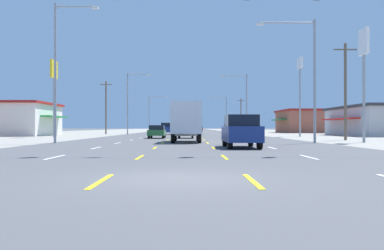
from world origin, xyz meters
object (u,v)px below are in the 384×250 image
(pole_sign_left_row_1, at_px, (54,78))
(streetlight_left_row_2, at_px, (151,111))
(streetlight_left_row_1, at_px, (130,99))
(hatchback_center_turn_midfar, at_px, (186,131))
(suv_inner_left_farther, at_px, (167,128))
(streetlight_right_row_0, at_px, (308,71))
(hatchback_inner_right_distant_a, at_px, (200,129))
(pole_sign_right_row_0, at_px, (364,58))
(hatchback_far_right_mid, at_px, (251,131))
(streetlight_right_row_2, at_px, (224,111))
(streetlight_left_row_0, at_px, (59,64))
(pole_sign_right_row_1, at_px, (300,78))
(suv_inner_right_nearest, at_px, (241,131))
(box_truck_center_turn_near, at_px, (186,120))
(suv_inner_left_farthest, at_px, (175,128))
(streetlight_right_row_1, at_px, (244,99))
(sedan_inner_left_far, at_px, (157,132))

(pole_sign_left_row_1, distance_m, streetlight_left_row_2, 57.61)
(streetlight_left_row_1, bearing_deg, hatchback_center_turn_midfar, -67.81)
(hatchback_center_turn_midfar, distance_m, streetlight_left_row_1, 26.33)
(suv_inner_left_farther, bearing_deg, streetlight_right_row_0, -71.03)
(hatchback_center_turn_midfar, xyz_separation_m, hatchback_inner_right_distant_a, (3.71, 79.97, 0.00))
(suv_inner_left_farther, xyz_separation_m, pole_sign_right_row_0, (17.98, -37.05, 5.82))
(hatchback_far_right_mid, height_order, suv_inner_left_farther, suv_inner_left_farther)
(streetlight_right_row_2, bearing_deg, streetlight_left_row_0, -104.43)
(pole_sign_right_row_1, xyz_separation_m, streetlight_right_row_2, (-5.40, 53.59, -2.29))
(suv_inner_right_nearest, distance_m, box_truck_center_turn_near, 9.88)
(streetlight_left_row_2, bearing_deg, pole_sign_left_row_1, -96.64)
(pole_sign_left_row_1, bearing_deg, hatchback_center_turn_midfar, -15.30)
(hatchback_far_right_mid, height_order, suv_inner_left_farthest, suv_inner_left_farthest)
(box_truck_center_turn_near, relative_size, suv_inner_left_farther, 1.47)
(pole_sign_left_row_1, relative_size, streetlight_left_row_1, 0.90)
(suv_inner_left_farthest, height_order, streetlight_right_row_0, streetlight_right_row_0)
(pole_sign_left_row_1, height_order, streetlight_right_row_1, streetlight_right_row_1)
(pole_sign_right_row_1, relative_size, streetlight_left_row_1, 0.99)
(pole_sign_left_row_1, bearing_deg, streetlight_right_row_0, -35.20)
(pole_sign_right_row_0, relative_size, streetlight_left_row_2, 0.98)
(box_truck_center_turn_near, relative_size, pole_sign_left_row_1, 0.76)
(hatchback_far_right_mid, bearing_deg, streetlight_right_row_0, -79.07)
(hatchback_far_right_mid, height_order, hatchback_center_turn_midfar, same)
(hatchback_far_right_mid, distance_m, streetlight_left_row_2, 64.85)
(box_truck_center_turn_near, xyz_separation_m, hatchback_center_turn_midfar, (-0.13, 11.78, -1.05))
(suv_inner_right_nearest, height_order, hatchback_far_right_mid, suv_inner_right_nearest)
(pole_sign_right_row_0, bearing_deg, box_truck_center_turn_near, 176.29)
(suv_inner_right_nearest, xyz_separation_m, streetlight_left_row_2, (-13.04, 82.66, 4.57))
(hatchback_far_right_mid, distance_m, hatchback_center_turn_midfar, 7.24)
(suv_inner_left_farthest, bearing_deg, streetlight_right_row_1, -70.51)
(pole_sign_right_row_0, bearing_deg, suv_inner_right_nearest, -143.07)
(streetlight_left_row_1, relative_size, streetlight_right_row_2, 1.13)
(streetlight_left_row_0, height_order, streetlight_left_row_1, streetlight_left_row_0)
(pole_sign_left_row_1, relative_size, streetlight_right_row_2, 1.02)
(box_truck_center_turn_near, height_order, pole_sign_left_row_1, pole_sign_left_row_1)
(streetlight_left_row_0, distance_m, streetlight_right_row_2, 77.94)
(streetlight_right_row_1, bearing_deg, streetlight_left_row_1, 180.00)
(suv_inner_left_farther, relative_size, pole_sign_right_row_1, 0.47)
(sedan_inner_left_far, bearing_deg, hatchback_far_right_mid, -4.89)
(suv_inner_right_nearest, relative_size, streetlight_left_row_1, 0.47)
(suv_inner_left_farthest, height_order, streetlight_right_row_1, streetlight_right_row_1)
(sedan_inner_left_far, xyz_separation_m, suv_inner_left_farther, (-0.19, 24.29, 0.27))
(sedan_inner_left_far, distance_m, hatchback_inner_right_distant_a, 80.22)
(suv_inner_left_farther, distance_m, hatchback_inner_right_distant_a, 56.08)
(hatchback_far_right_mid, distance_m, pole_sign_right_row_0, 15.23)
(suv_inner_right_nearest, height_order, streetlight_right_row_0, streetlight_right_row_0)
(pole_sign_right_row_1, bearing_deg, suv_inner_left_farthest, 109.15)
(hatchback_center_turn_midfar, relative_size, sedan_inner_left_far, 0.87)
(hatchback_center_turn_midfar, distance_m, hatchback_inner_right_distant_a, 80.06)
(sedan_inner_left_far, bearing_deg, hatchback_center_turn_midfar, -1.00)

